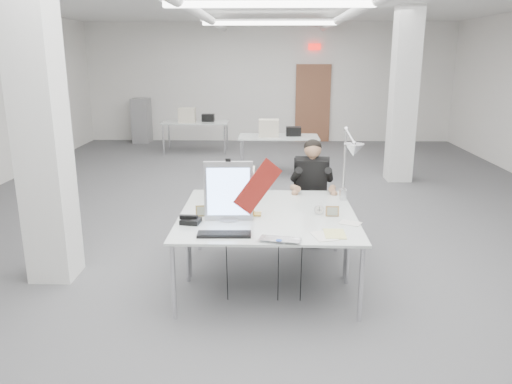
# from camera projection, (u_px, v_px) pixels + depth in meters

# --- Properties ---
(room_shell) EXTENTS (10.04, 14.04, 3.24)m
(room_shell) POSITION_uv_depth(u_px,v_px,m) (271.00, 102.00, 7.02)
(room_shell) COLOR #4F4F51
(room_shell) RESTS_ON ground
(desk_main) EXTENTS (1.80, 0.90, 0.02)m
(desk_main) POSITION_uv_depth(u_px,v_px,m) (267.00, 229.00, 4.73)
(desk_main) COLOR silver
(desk_main) RESTS_ON room_shell
(desk_second) EXTENTS (1.80, 0.90, 0.02)m
(desk_second) POSITION_uv_depth(u_px,v_px,m) (268.00, 202.00, 5.60)
(desk_second) COLOR silver
(desk_second) RESTS_ON room_shell
(bg_desk_a) EXTENTS (1.60, 0.80, 0.02)m
(bg_desk_a) POSITION_uv_depth(u_px,v_px,m) (279.00, 137.00, 10.03)
(bg_desk_a) COLOR silver
(bg_desk_a) RESTS_ON room_shell
(bg_desk_b) EXTENTS (1.60, 0.80, 0.02)m
(bg_desk_b) POSITION_uv_depth(u_px,v_px,m) (196.00, 122.00, 12.20)
(bg_desk_b) COLOR silver
(bg_desk_b) RESTS_ON room_shell
(filing_cabinet) EXTENTS (0.45, 0.55, 1.20)m
(filing_cabinet) POSITION_uv_depth(u_px,v_px,m) (142.00, 121.00, 13.68)
(filing_cabinet) COLOR gray
(filing_cabinet) RESTS_ON room_shell
(office_chair) EXTENTS (0.56, 0.56, 1.06)m
(office_chair) POSITION_uv_depth(u_px,v_px,m) (311.00, 202.00, 6.33)
(office_chair) COLOR black
(office_chair) RESTS_ON room_shell
(seated_person) EXTENTS (0.47, 0.57, 0.81)m
(seated_person) POSITION_uv_depth(u_px,v_px,m) (312.00, 175.00, 6.19)
(seated_person) COLOR black
(seated_person) RESTS_ON office_chair
(monitor) EXTENTS (0.48, 0.07, 0.59)m
(monitor) POSITION_uv_depth(u_px,v_px,m) (229.00, 191.00, 4.87)
(monitor) COLOR #A3A3A8
(monitor) RESTS_ON desk_main
(pennant) EXTENTS (0.48, 0.21, 0.55)m
(pennant) POSITION_uv_depth(u_px,v_px,m) (258.00, 186.00, 4.82)
(pennant) COLOR maroon
(pennant) RESTS_ON monitor
(keyboard) EXTENTS (0.49, 0.17, 0.02)m
(keyboard) POSITION_uv_depth(u_px,v_px,m) (224.00, 234.00, 4.52)
(keyboard) COLOR black
(keyboard) RESTS_ON desk_main
(laptop) EXTENTS (0.40, 0.30, 0.03)m
(laptop) POSITION_uv_depth(u_px,v_px,m) (279.00, 242.00, 4.32)
(laptop) COLOR #ACABB0
(laptop) RESTS_ON desk_main
(mouse) EXTENTS (0.11, 0.09, 0.04)m
(mouse) POSITION_uv_depth(u_px,v_px,m) (297.00, 239.00, 4.38)
(mouse) COLOR silver
(mouse) RESTS_ON desk_main
(bankers_lamp) EXTENTS (0.34, 0.23, 0.36)m
(bankers_lamp) POSITION_uv_depth(u_px,v_px,m) (253.00, 198.00, 5.06)
(bankers_lamp) COLOR #B78039
(bankers_lamp) RESTS_ON desk_main
(desk_phone) EXTENTS (0.21, 0.19, 0.05)m
(desk_phone) POSITION_uv_depth(u_px,v_px,m) (191.00, 221.00, 4.84)
(desk_phone) COLOR black
(desk_phone) RESTS_ON desk_main
(picture_frame_left) EXTENTS (0.14, 0.05, 0.11)m
(picture_frame_left) POSITION_uv_depth(u_px,v_px,m) (203.00, 211.00, 5.06)
(picture_frame_left) COLOR #9E8444
(picture_frame_left) RESTS_ON desk_main
(picture_frame_right) EXTENTS (0.14, 0.04, 0.11)m
(picture_frame_right) POSITION_uv_depth(u_px,v_px,m) (332.00, 211.00, 5.05)
(picture_frame_right) COLOR #AF824B
(picture_frame_right) RESTS_ON desk_main
(desk_clock) EXTENTS (0.10, 0.03, 0.10)m
(desk_clock) POSITION_uv_depth(u_px,v_px,m) (319.00, 210.00, 5.11)
(desk_clock) COLOR silver
(desk_clock) RESTS_ON desk_main
(paper_stack_a) EXTENTS (0.25, 0.31, 0.01)m
(paper_stack_a) POSITION_uv_depth(u_px,v_px,m) (324.00, 236.00, 4.50)
(paper_stack_a) COLOR silver
(paper_stack_a) RESTS_ON desk_main
(paper_stack_b) EXTENTS (0.19, 0.27, 0.01)m
(paper_stack_b) POSITION_uv_depth(u_px,v_px,m) (335.00, 234.00, 4.55)
(paper_stack_b) COLOR #DDDC84
(paper_stack_b) RESTS_ON desk_main
(paper_stack_c) EXTENTS (0.24, 0.21, 0.01)m
(paper_stack_c) POSITION_uv_depth(u_px,v_px,m) (350.00, 223.00, 4.85)
(paper_stack_c) COLOR silver
(paper_stack_c) RESTS_ON desk_main
(beige_monitor) EXTENTS (0.37, 0.35, 0.34)m
(beige_monitor) POSITION_uv_depth(u_px,v_px,m) (239.00, 184.00, 5.66)
(beige_monitor) COLOR beige
(beige_monitor) RESTS_ON desk_second
(architect_lamp) EXTENTS (0.43, 0.75, 0.91)m
(architect_lamp) POSITION_uv_depth(u_px,v_px,m) (348.00, 165.00, 5.28)
(architect_lamp) COLOR #AFB0B3
(architect_lamp) RESTS_ON desk_second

